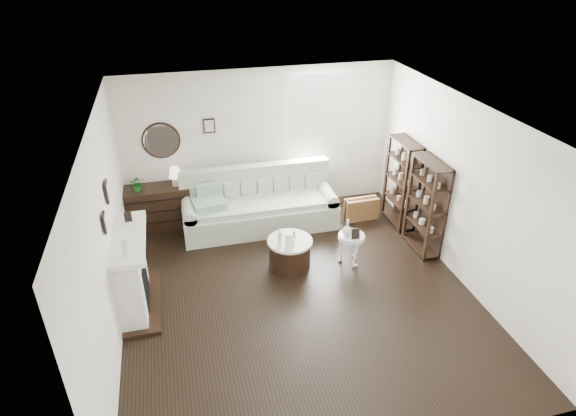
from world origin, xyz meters
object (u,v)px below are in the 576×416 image
object	(u,v)px
pedestal_table	(351,237)
dresser	(159,207)
sofa	(259,207)
drum_table	(290,253)

from	to	relation	value
pedestal_table	dresser	bearing A→B (deg)	146.93
dresser	pedestal_table	size ratio (longest dim) A/B	2.29
pedestal_table	sofa	bearing A→B (deg)	127.95
sofa	drum_table	world-z (taller)	sofa
drum_table	sofa	bearing A→B (deg)	98.86
drum_table	pedestal_table	world-z (taller)	pedestal_table
sofa	dresser	xyz separation A→B (m)	(-1.75, 0.39, 0.04)
sofa	dresser	bearing A→B (deg)	167.60
dresser	drum_table	bearing A→B (deg)	-42.33
sofa	drum_table	distance (m)	1.43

